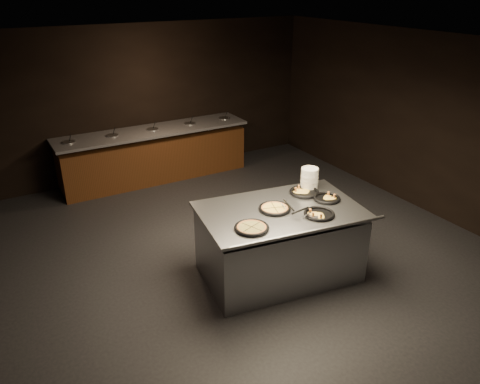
{
  "coord_description": "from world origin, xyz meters",
  "views": [
    {
      "loc": [
        -2.84,
        -4.7,
        3.63
      ],
      "look_at": [
        0.04,
        0.3,
        0.98
      ],
      "focal_mm": 35.0,
      "sensor_mm": 36.0,
      "label": 1
    }
  ],
  "objects_px": {
    "serving_counter": "(279,244)",
    "pan_veggie_whole": "(252,228)",
    "pan_cheese_whole": "(275,208)",
    "plate_stack": "(309,178)"
  },
  "relations": [
    {
      "from": "serving_counter",
      "to": "pan_veggie_whole",
      "type": "height_order",
      "value": "pan_veggie_whole"
    },
    {
      "from": "serving_counter",
      "to": "pan_cheese_whole",
      "type": "bearing_deg",
      "value": 170.47
    },
    {
      "from": "plate_stack",
      "to": "pan_cheese_whole",
      "type": "bearing_deg",
      "value": -157.19
    },
    {
      "from": "pan_cheese_whole",
      "to": "serving_counter",
      "type": "bearing_deg",
      "value": -17.99
    },
    {
      "from": "pan_cheese_whole",
      "to": "plate_stack",
      "type": "bearing_deg",
      "value": 22.81
    },
    {
      "from": "plate_stack",
      "to": "pan_cheese_whole",
      "type": "distance_m",
      "value": 0.88
    },
    {
      "from": "serving_counter",
      "to": "pan_cheese_whole",
      "type": "relative_size",
      "value": 5.43
    },
    {
      "from": "pan_veggie_whole",
      "to": "pan_cheese_whole",
      "type": "relative_size",
      "value": 1.02
    },
    {
      "from": "plate_stack",
      "to": "pan_cheese_whole",
      "type": "relative_size",
      "value": 0.7
    },
    {
      "from": "pan_veggie_whole",
      "to": "pan_cheese_whole",
      "type": "xyz_separation_m",
      "value": [
        0.51,
        0.28,
        -0.0
      ]
    }
  ]
}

